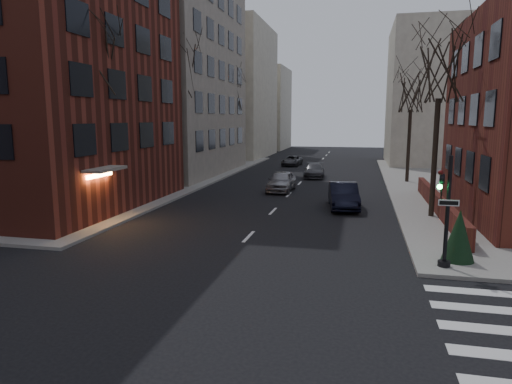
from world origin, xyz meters
TOP-DOWN VIEW (x-y plane):
  - ground at (0.00, 0.00)m, footprint 160.00×160.00m
  - sidewalk_far_left at (-29.00, 30.00)m, footprint 44.00×44.00m
  - building_left_brick at (-15.50, 16.50)m, footprint 15.00×15.00m
  - building_left_tan at (-17.00, 34.00)m, footprint 18.00×18.00m
  - low_wall_right at (9.30, 19.00)m, footprint 0.35×16.00m
  - building_distant_la at (-15.00, 55.00)m, footprint 14.00×16.00m
  - building_distant_ra at (15.00, 50.00)m, footprint 14.00×14.00m
  - building_distant_lb at (-13.00, 72.00)m, footprint 10.00×12.00m
  - traffic_signal at (7.94, 8.99)m, footprint 0.76×0.44m
  - tree_left_a at (-8.80, 14.00)m, footprint 4.18×4.18m
  - tree_left_b at (-8.80, 26.00)m, footprint 4.40×4.40m
  - tree_left_c at (-8.80, 40.00)m, footprint 3.96×3.96m
  - tree_right_a at (8.80, 18.00)m, footprint 3.96×3.96m
  - tree_right_b at (8.80, 32.00)m, footprint 3.74×3.74m
  - streetlamp_near at (-8.20, 22.00)m, footprint 0.36×0.36m
  - streetlamp_far at (-8.20, 42.00)m, footprint 0.36×0.36m
  - parked_sedan at (4.00, 19.84)m, footprint 2.17×4.84m
  - car_lane_silver at (-0.80, 25.51)m, footprint 1.86×4.45m
  - car_lane_gray at (0.80, 34.08)m, footprint 2.02×4.49m
  - car_lane_far at (-2.77, 44.03)m, footprint 2.12×4.19m
  - sandwich_board at (9.42, 12.66)m, footprint 0.53×0.64m
  - evergreen_shrub at (8.60, 9.81)m, footprint 1.20×1.20m

SIDE VIEW (x-z plane):
  - ground at x=0.00m, z-range 0.00..0.00m
  - sidewalk_far_left at x=-29.00m, z-range 0.00..0.15m
  - car_lane_far at x=-2.77m, z-range 0.00..1.14m
  - sandwich_board at x=9.42m, z-range 0.15..1.03m
  - car_lane_gray at x=0.80m, z-range 0.00..1.28m
  - low_wall_right at x=9.30m, z-range 0.15..1.15m
  - car_lane_silver at x=-0.80m, z-range 0.00..1.50m
  - parked_sedan at x=4.00m, z-range 0.00..1.54m
  - evergreen_shrub at x=8.60m, z-range 0.15..2.11m
  - traffic_signal at x=7.94m, z-range -0.09..3.91m
  - streetlamp_near at x=-8.20m, z-range 1.10..7.38m
  - streetlamp_far at x=-8.20m, z-range 1.10..7.38m
  - building_distant_lb at x=-13.00m, z-range 0.00..14.00m
  - tree_right_b at x=8.80m, z-range 3.00..12.18m
  - building_distant_ra at x=15.00m, z-range 0.00..16.00m
  - tree_left_c at x=-8.80m, z-range 3.17..12.89m
  - tree_right_a at x=8.80m, z-range 3.17..12.89m
  - tree_left_a at x=-8.80m, z-range 3.34..13.60m
  - tree_left_b at x=-8.80m, z-range 3.51..14.31m
  - building_left_brick at x=-15.50m, z-range 0.00..18.00m
  - building_distant_la at x=-15.00m, z-range 0.00..18.00m
  - building_left_tan at x=-17.00m, z-range 0.00..28.00m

